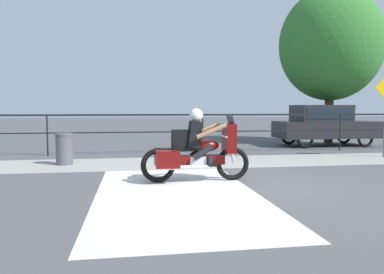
# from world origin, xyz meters

# --- Properties ---
(ground_plane) EXTENTS (120.00, 120.00, 0.00)m
(ground_plane) POSITION_xyz_m (0.00, 0.00, 0.00)
(ground_plane) COLOR #4C4C4F
(sidewalk_band) EXTENTS (44.00, 2.40, 0.01)m
(sidewalk_band) POSITION_xyz_m (0.00, 3.40, 0.01)
(sidewalk_band) COLOR #99968E
(sidewalk_band) RESTS_ON ground
(crosswalk_band) EXTENTS (2.86, 6.00, 0.01)m
(crosswalk_band) POSITION_xyz_m (-1.61, -0.20, 0.00)
(crosswalk_band) COLOR silver
(crosswalk_band) RESTS_ON ground
(fence_railing) EXTENTS (36.00, 0.05, 1.35)m
(fence_railing) POSITION_xyz_m (0.00, 5.59, 1.06)
(fence_railing) COLOR black
(fence_railing) RESTS_ON ground
(motorcycle) EXTENTS (2.30, 0.76, 1.53)m
(motorcycle) POSITION_xyz_m (-1.09, 0.66, 0.68)
(motorcycle) COLOR black
(motorcycle) RESTS_ON ground
(parked_car) EXTENTS (4.10, 1.65, 1.67)m
(parked_car) POSITION_xyz_m (5.38, 7.28, 0.94)
(parked_car) COLOR #232326
(parked_car) RESTS_ON ground
(trash_bin) EXTENTS (0.47, 0.47, 0.86)m
(trash_bin) POSITION_xyz_m (-4.22, 3.50, 0.43)
(trash_bin) COLOR #515156
(trash_bin) RESTS_ON ground
(tree_behind_sign) EXTENTS (4.43, 4.43, 6.76)m
(tree_behind_sign) POSITION_xyz_m (6.19, 8.37, 4.31)
(tree_behind_sign) COLOR brown
(tree_behind_sign) RESTS_ON ground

